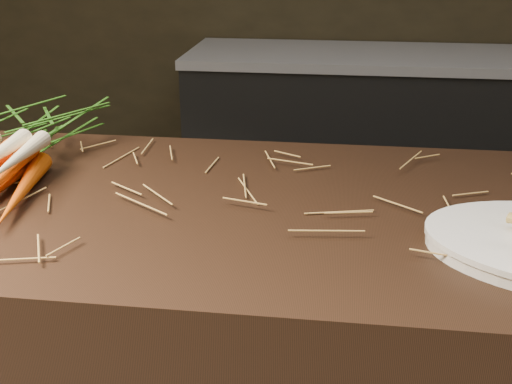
% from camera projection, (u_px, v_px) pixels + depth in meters
% --- Properties ---
extents(back_counter, '(1.82, 0.62, 0.84)m').
position_uv_depth(back_counter, '(387.00, 144.00, 2.98)').
color(back_counter, black).
rests_on(back_counter, ground).
extents(straw_bedding, '(1.40, 0.60, 0.02)m').
position_uv_depth(straw_bedding, '(293.00, 200.00, 1.10)').
color(straw_bedding, '#AD8840').
rests_on(straw_bedding, main_counter).
extents(root_veg_bunch, '(0.23, 0.57, 0.10)m').
position_uv_depth(root_veg_bunch, '(23.00, 146.00, 1.24)').
color(root_veg_bunch, '#C74102').
rests_on(root_veg_bunch, main_counter).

